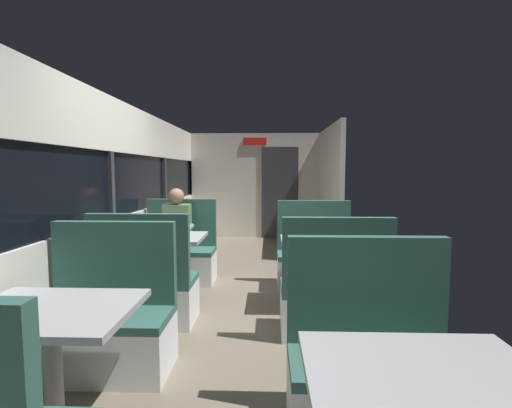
{
  "coord_description": "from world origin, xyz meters",
  "views": [
    {
      "loc": [
        0.3,
        -4.03,
        1.49
      ],
      "look_at": [
        0.1,
        1.84,
        0.96
      ],
      "focal_mm": 26.12,
      "sensor_mm": 36.0,
      "label": 1
    }
  ],
  "objects_px": {
    "bench_mid_window_facing_entry": "(180,257)",
    "dining_table_front_aisle": "(426,399)",
    "bench_front_aisle_facing_entry": "(372,376)",
    "bench_near_window_facing_entry": "(108,327)",
    "bench_rear_aisle_facing_entry": "(315,262)",
    "bench_mid_window_facing_end": "(145,290)",
    "bench_rear_aisle_facing_end": "(334,300)",
    "dining_table_near_window": "(51,326)",
    "seated_passenger": "(178,243)",
    "dining_table_mid_window": "(165,245)",
    "dining_table_rear_aisle": "(323,249)"
  },
  "relations": [
    {
      "from": "bench_rear_aisle_facing_entry",
      "to": "seated_passenger",
      "type": "bearing_deg",
      "value": 175.92
    },
    {
      "from": "dining_table_near_window",
      "to": "bench_front_aisle_facing_entry",
      "type": "xyz_separation_m",
      "value": [
        1.79,
        0.1,
        -0.31
      ]
    },
    {
      "from": "bench_front_aisle_facing_entry",
      "to": "dining_table_rear_aisle",
      "type": "height_order",
      "value": "bench_front_aisle_facing_entry"
    },
    {
      "from": "dining_table_near_window",
      "to": "bench_front_aisle_facing_entry",
      "type": "relative_size",
      "value": 0.82
    },
    {
      "from": "dining_table_near_window",
      "to": "bench_near_window_facing_entry",
      "type": "relative_size",
      "value": 0.82
    },
    {
      "from": "dining_table_mid_window",
      "to": "dining_table_front_aisle",
      "type": "distance_m",
      "value": 3.37
    },
    {
      "from": "bench_mid_window_facing_entry",
      "to": "bench_rear_aisle_facing_end",
      "type": "distance_m",
      "value": 2.4
    },
    {
      "from": "bench_near_window_facing_entry",
      "to": "dining_table_rear_aisle",
      "type": "relative_size",
      "value": 1.22
    },
    {
      "from": "seated_passenger",
      "to": "bench_rear_aisle_facing_entry",
      "type": "bearing_deg",
      "value": -4.08
    },
    {
      "from": "bench_mid_window_facing_entry",
      "to": "bench_rear_aisle_facing_entry",
      "type": "height_order",
      "value": "same"
    },
    {
      "from": "dining_table_front_aisle",
      "to": "bench_front_aisle_facing_entry",
      "type": "distance_m",
      "value": 0.77
    },
    {
      "from": "bench_near_window_facing_entry",
      "to": "bench_mid_window_facing_entry",
      "type": "xyz_separation_m",
      "value": [
        0.0,
        2.25,
        0.0
      ]
    },
    {
      "from": "bench_near_window_facing_entry",
      "to": "bench_rear_aisle_facing_entry",
      "type": "xyz_separation_m",
      "value": [
        1.79,
        2.05,
        0.0
      ]
    },
    {
      "from": "seated_passenger",
      "to": "dining_table_rear_aisle",
      "type": "bearing_deg",
      "value": -24.8
    },
    {
      "from": "dining_table_near_window",
      "to": "seated_passenger",
      "type": "height_order",
      "value": "seated_passenger"
    },
    {
      "from": "dining_table_near_window",
      "to": "dining_table_mid_window",
      "type": "xyz_separation_m",
      "value": [
        0.0,
        2.25,
        0.0
      ]
    },
    {
      "from": "dining_table_near_window",
      "to": "seated_passenger",
      "type": "bearing_deg",
      "value": 90.0
    },
    {
      "from": "bench_near_window_facing_entry",
      "to": "bench_front_aisle_facing_entry",
      "type": "distance_m",
      "value": 1.89
    },
    {
      "from": "dining_table_front_aisle",
      "to": "bench_rear_aisle_facing_entry",
      "type": "distance_m",
      "value": 3.36
    },
    {
      "from": "dining_table_near_window",
      "to": "bench_front_aisle_facing_entry",
      "type": "bearing_deg",
      "value": 3.18
    },
    {
      "from": "bench_rear_aisle_facing_entry",
      "to": "seated_passenger",
      "type": "height_order",
      "value": "seated_passenger"
    },
    {
      "from": "bench_mid_window_facing_entry",
      "to": "bench_rear_aisle_facing_end",
      "type": "bearing_deg",
      "value": -41.77
    },
    {
      "from": "dining_table_near_window",
      "to": "dining_table_front_aisle",
      "type": "bearing_deg",
      "value": -18.53
    },
    {
      "from": "bench_front_aisle_facing_entry",
      "to": "bench_mid_window_facing_end",
      "type": "bearing_deg",
      "value": 140.96
    },
    {
      "from": "bench_mid_window_facing_end",
      "to": "dining_table_rear_aisle",
      "type": "distance_m",
      "value": 1.88
    },
    {
      "from": "bench_near_window_facing_entry",
      "to": "bench_mid_window_facing_entry",
      "type": "height_order",
      "value": "same"
    },
    {
      "from": "dining_table_near_window",
      "to": "bench_rear_aisle_facing_end",
      "type": "relative_size",
      "value": 0.82
    },
    {
      "from": "dining_table_near_window",
      "to": "dining_table_front_aisle",
      "type": "relative_size",
      "value": 1.0
    },
    {
      "from": "bench_near_window_facing_entry",
      "to": "bench_rear_aisle_facing_entry",
      "type": "height_order",
      "value": "same"
    },
    {
      "from": "dining_table_near_window",
      "to": "seated_passenger",
      "type": "distance_m",
      "value": 2.88
    },
    {
      "from": "bench_mid_window_facing_end",
      "to": "dining_table_front_aisle",
      "type": "relative_size",
      "value": 1.22
    },
    {
      "from": "bench_near_window_facing_entry",
      "to": "bench_front_aisle_facing_entry",
      "type": "bearing_deg",
      "value": -18.53
    },
    {
      "from": "dining_table_near_window",
      "to": "bench_front_aisle_facing_entry",
      "type": "distance_m",
      "value": 1.82
    },
    {
      "from": "bench_front_aisle_facing_entry",
      "to": "bench_mid_window_facing_entry",
      "type": "bearing_deg",
      "value": 122.13
    },
    {
      "from": "dining_table_front_aisle",
      "to": "bench_rear_aisle_facing_end",
      "type": "distance_m",
      "value": 1.98
    },
    {
      "from": "bench_front_aisle_facing_entry",
      "to": "bench_near_window_facing_entry",
      "type": "bearing_deg",
      "value": 161.47
    },
    {
      "from": "dining_table_rear_aisle",
      "to": "bench_front_aisle_facing_entry",
      "type": "bearing_deg",
      "value": -90.0
    },
    {
      "from": "dining_table_front_aisle",
      "to": "bench_rear_aisle_facing_end",
      "type": "bearing_deg",
      "value": 90.0
    },
    {
      "from": "dining_table_front_aisle",
      "to": "bench_rear_aisle_facing_entry",
      "type": "relative_size",
      "value": 0.82
    },
    {
      "from": "bench_mid_window_facing_entry",
      "to": "dining_table_front_aisle",
      "type": "relative_size",
      "value": 1.22
    },
    {
      "from": "bench_rear_aisle_facing_entry",
      "to": "bench_mid_window_facing_entry",
      "type": "bearing_deg",
      "value": 173.62
    },
    {
      "from": "dining_table_rear_aisle",
      "to": "seated_passenger",
      "type": "bearing_deg",
      "value": 155.2
    },
    {
      "from": "bench_rear_aisle_facing_entry",
      "to": "dining_table_mid_window",
      "type": "bearing_deg",
      "value": -164.41
    },
    {
      "from": "bench_front_aisle_facing_entry",
      "to": "bench_rear_aisle_facing_end",
      "type": "height_order",
      "value": "same"
    },
    {
      "from": "bench_rear_aisle_facing_entry",
      "to": "bench_near_window_facing_entry",
      "type": "bearing_deg",
      "value": -131.12
    },
    {
      "from": "bench_front_aisle_facing_entry",
      "to": "dining_table_rear_aisle",
      "type": "relative_size",
      "value": 1.22
    },
    {
      "from": "bench_mid_window_facing_end",
      "to": "bench_mid_window_facing_entry",
      "type": "relative_size",
      "value": 1.0
    },
    {
      "from": "dining_table_near_window",
      "to": "bench_rear_aisle_facing_entry",
      "type": "distance_m",
      "value": 3.3
    },
    {
      "from": "dining_table_mid_window",
      "to": "bench_mid_window_facing_entry",
      "type": "bearing_deg",
      "value": 90.0
    },
    {
      "from": "bench_mid_window_facing_end",
      "to": "bench_rear_aisle_facing_end",
      "type": "distance_m",
      "value": 1.8
    }
  ]
}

